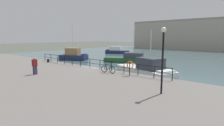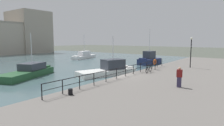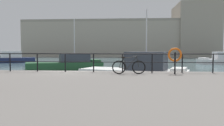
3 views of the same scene
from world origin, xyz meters
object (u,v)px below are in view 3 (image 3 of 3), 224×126
object	(u,v)px
parked_bicycle	(129,67)
life_ring_stand	(175,56)
moored_harbor_tender	(138,69)
harbor_building	(138,38)
moored_red_daysailer	(68,64)
moored_white_yacht	(14,58)

from	to	relation	value
parked_bicycle	life_ring_stand	world-z (taller)	life_ring_stand
moored_harbor_tender	harbor_building	bearing A→B (deg)	106.76
moored_harbor_tender	moored_red_daysailer	bearing A→B (deg)	154.42
moored_white_yacht	moored_red_daysailer	distance (m)	17.98
parked_bicycle	life_ring_stand	distance (m)	2.53
harbor_building	moored_white_yacht	xyz separation A→B (m)	(-22.43, -33.90, -5.02)
moored_red_daysailer	moored_white_yacht	bearing A→B (deg)	113.23
harbor_building	life_ring_stand	world-z (taller)	harbor_building
parked_bicycle	moored_harbor_tender	bearing A→B (deg)	79.94
moored_white_yacht	moored_red_daysailer	world-z (taller)	moored_red_daysailer
life_ring_stand	moored_red_daysailer	bearing A→B (deg)	124.85
moored_harbor_tender	parked_bicycle	world-z (taller)	moored_harbor_tender
harbor_building	moored_harbor_tender	size ratio (longest dim) A/B	6.30
moored_red_daysailer	life_ring_stand	xyz separation A→B (m)	(9.61, -13.80, 1.37)
moored_harbor_tender	parked_bicycle	distance (m)	6.60
moored_white_yacht	moored_red_daysailer	bearing A→B (deg)	112.07
harbor_building	moored_red_daysailer	world-z (taller)	harbor_building
harbor_building	life_ring_stand	distance (m)	60.23
harbor_building	moored_red_daysailer	size ratio (longest dim) A/B	6.41
moored_red_daysailer	moored_harbor_tender	xyz separation A→B (m)	(7.87, -7.60, 0.07)
parked_bicycle	life_ring_stand	xyz separation A→B (m)	(2.44, 0.32, 0.59)
harbor_building	parked_bicycle	size ratio (longest dim) A/B	32.23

